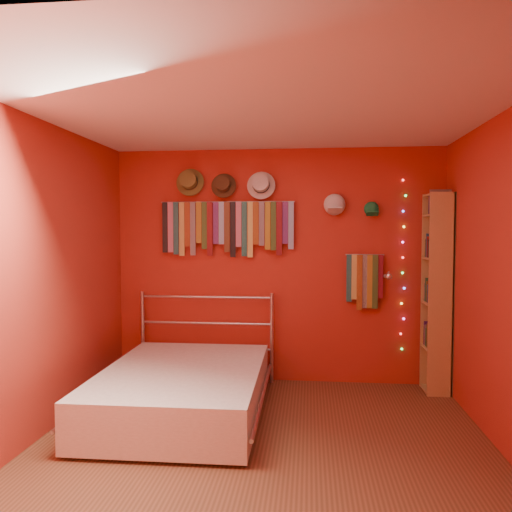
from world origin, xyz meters
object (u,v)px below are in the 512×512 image
(reading_lamp, at_px, (388,276))
(bookshelf, at_px, (441,292))
(tie_rack, at_px, (226,225))
(bed, at_px, (183,389))

(reading_lamp, distance_m, bookshelf, 0.54)
(bookshelf, bearing_deg, tie_rack, 175.97)
(reading_lamp, xyz_separation_m, bed, (-1.90, -0.88, -0.95))
(tie_rack, bearing_deg, reading_lamp, -5.66)
(bed, bearing_deg, reading_lamp, 24.13)
(tie_rack, xyz_separation_m, reading_lamp, (1.68, -0.17, -0.51))
(tie_rack, xyz_separation_m, bookshelf, (2.20, -0.15, -0.67))
(reading_lamp, height_order, bed, reading_lamp)
(tie_rack, xyz_separation_m, bed, (-0.22, -1.04, -1.46))
(tie_rack, bearing_deg, bookshelf, -4.03)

